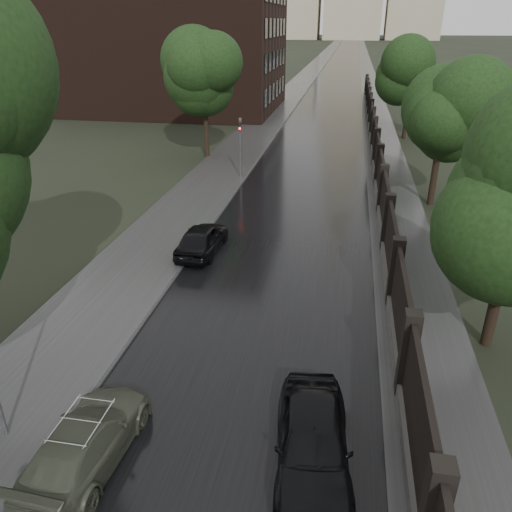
% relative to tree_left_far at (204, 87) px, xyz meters
% --- Properties ---
extents(road, '(8.00, 420.00, 0.02)m').
position_rel_tree_left_far_xyz_m(road, '(8.00, 160.00, -5.23)').
color(road, black).
rests_on(road, ground).
extents(sidewalk_left, '(4.00, 420.00, 0.16)m').
position_rel_tree_left_far_xyz_m(sidewalk_left, '(2.00, 160.00, -5.16)').
color(sidewalk_left, '#2D2D2D').
rests_on(sidewalk_left, ground).
extents(verge_right, '(3.00, 420.00, 0.08)m').
position_rel_tree_left_far_xyz_m(verge_right, '(13.50, 160.00, -5.20)').
color(verge_right, '#2D2D2D').
rests_on(verge_right, ground).
extents(fence_right, '(0.45, 75.72, 2.70)m').
position_rel_tree_left_far_xyz_m(fence_right, '(12.60, 2.01, -4.23)').
color(fence_right, '#383533').
rests_on(fence_right, ground).
extents(tree_left_far, '(4.25, 4.25, 7.39)m').
position_rel_tree_left_far_xyz_m(tree_left_far, '(0.00, 0.00, 0.00)').
color(tree_left_far, black).
rests_on(tree_left_far, ground).
extents(tree_right_b, '(4.08, 4.08, 7.01)m').
position_rel_tree_left_far_xyz_m(tree_right_b, '(15.50, -8.00, -0.29)').
color(tree_right_b, black).
rests_on(tree_right_b, ground).
extents(tree_right_c, '(4.08, 4.08, 7.01)m').
position_rel_tree_left_far_xyz_m(tree_right_c, '(15.50, 10.00, -0.29)').
color(tree_right_c, black).
rests_on(tree_right_c, ground).
extents(traffic_light, '(0.16, 0.32, 4.00)m').
position_rel_tree_left_far_xyz_m(traffic_light, '(3.70, -5.01, -2.84)').
color(traffic_light, '#59595E').
rests_on(traffic_light, ground).
extents(brick_building, '(24.00, 18.00, 20.00)m').
position_rel_tree_left_far_xyz_m(brick_building, '(-10.00, 22.00, 4.76)').
color(brick_building, black).
rests_on(brick_building, ground).
extents(volga_sedan, '(1.96, 4.41, 1.26)m').
position_rel_tree_left_far_xyz_m(volga_sedan, '(5.01, -28.84, -4.61)').
color(volga_sedan, '#444739').
rests_on(volga_sedan, ground).
extents(hatchback_left, '(1.77, 4.04, 1.36)m').
position_rel_tree_left_far_xyz_m(hatchback_left, '(4.40, -16.78, -4.56)').
color(hatchback_left, black).
rests_on(hatchback_left, ground).
extents(car_right_near, '(2.16, 4.49, 1.48)m').
position_rel_tree_left_far_xyz_m(car_right_near, '(10.27, -27.95, -4.50)').
color(car_right_near, black).
rests_on(car_right_near, ground).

